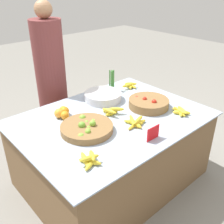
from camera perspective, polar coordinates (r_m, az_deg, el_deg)
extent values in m
plane|color=gray|center=(2.60, 0.00, -14.02)|extent=(12.00, 12.00, 0.00)
cube|color=brown|center=(2.39, 0.00, -8.22)|extent=(1.51, 1.12, 0.65)
cube|color=#99A8BC|center=(2.22, 0.00, -1.28)|extent=(1.57, 1.16, 0.01)
cylinder|color=olive|center=(2.02, -5.51, -3.51)|extent=(0.41, 0.41, 0.05)
sphere|color=#7AB238|center=(1.92, -5.25, -4.33)|extent=(0.04, 0.04, 0.04)
sphere|color=#7AB238|center=(1.99, -4.24, -2.47)|extent=(0.05, 0.05, 0.05)
sphere|color=#6BA333|center=(1.99, -6.59, -2.86)|extent=(0.06, 0.06, 0.06)
sphere|color=#6BA333|center=(2.07, -5.51, -2.41)|extent=(0.04, 0.04, 0.04)
sphere|color=#7AB238|center=(2.00, -5.11, -3.54)|extent=(0.04, 0.04, 0.04)
sphere|color=#7AB238|center=(2.09, -4.09, -2.25)|extent=(0.05, 0.05, 0.05)
sphere|color=#7AB238|center=(2.12, -6.43, -1.28)|extent=(0.05, 0.05, 0.05)
sphere|color=#7AB238|center=(1.90, -6.77, -5.34)|extent=(0.05, 0.05, 0.05)
sphere|color=#7AB238|center=(1.96, -5.18, -4.11)|extent=(0.05, 0.05, 0.05)
cylinder|color=olive|center=(2.39, 7.98, 1.90)|extent=(0.36, 0.36, 0.08)
sphere|color=red|center=(2.43, 9.94, 2.24)|extent=(0.04, 0.04, 0.04)
sphere|color=red|center=(2.37, 8.05, 1.50)|extent=(0.04, 0.04, 0.04)
sphere|color=red|center=(2.36, 9.14, 2.25)|extent=(0.04, 0.04, 0.04)
sphere|color=red|center=(2.43, 5.37, 3.01)|extent=(0.05, 0.05, 0.05)
sphere|color=red|center=(2.33, 9.16, 2.22)|extent=(0.04, 0.04, 0.04)
sphere|color=red|center=(2.43, 7.69, 2.35)|extent=(0.04, 0.04, 0.04)
sphere|color=red|center=(2.39, 7.98, 1.84)|extent=(0.05, 0.05, 0.05)
sphere|color=red|center=(2.38, 7.12, 2.84)|extent=(0.04, 0.04, 0.04)
sphere|color=red|center=(2.37, 6.99, 1.85)|extent=(0.04, 0.04, 0.04)
sphere|color=red|center=(2.47, 9.71, 2.81)|extent=(0.04, 0.04, 0.04)
sphere|color=orange|center=(2.26, -10.26, 0.20)|extent=(0.08, 0.08, 0.08)
sphere|color=orange|center=(2.20, -10.21, -0.73)|extent=(0.07, 0.07, 0.07)
sphere|color=orange|center=(2.23, -11.45, -0.27)|extent=(0.08, 0.08, 0.08)
sphere|color=orange|center=(2.29, -10.55, 0.40)|extent=(0.07, 0.07, 0.07)
cylinder|color=silver|center=(2.51, -1.97, 3.43)|extent=(0.35, 0.35, 0.07)
cube|color=red|center=(1.92, 9.01, -4.52)|extent=(0.12, 0.01, 0.11)
cylinder|color=#428438|center=(2.68, -0.17, 6.68)|extent=(0.01, 0.01, 0.21)
cylinder|color=#428438|center=(2.71, 0.35, 6.96)|extent=(0.01, 0.01, 0.21)
cylinder|color=#4C8E42|center=(2.72, 0.38, 6.99)|extent=(0.01, 0.01, 0.21)
cylinder|color=#4C8E42|center=(2.70, -0.04, 6.89)|extent=(0.01, 0.01, 0.21)
cylinder|color=#4C8E42|center=(2.72, 0.27, 7.02)|extent=(0.01, 0.01, 0.21)
cylinder|color=#4C8E42|center=(2.72, -0.09, 7.03)|extent=(0.01, 0.01, 0.21)
cylinder|color=#428438|center=(2.72, -0.49, 7.02)|extent=(0.01, 0.01, 0.21)
cylinder|color=#428438|center=(2.71, 0.18, 6.90)|extent=(0.01, 0.01, 0.21)
cylinder|color=#428438|center=(2.70, 0.08, 6.85)|extent=(0.01, 0.01, 0.21)
ellipsoid|color=yellow|center=(1.70, -4.80, -10.70)|extent=(0.11, 0.15, 0.03)
ellipsoid|color=yellow|center=(1.68, -4.78, -11.32)|extent=(0.13, 0.08, 0.03)
ellipsoid|color=yellow|center=(1.72, -5.95, -10.20)|extent=(0.09, 0.16, 0.03)
ellipsoid|color=yellow|center=(1.70, -4.33, -9.45)|extent=(0.08, 0.12, 0.03)
ellipsoid|color=yellow|center=(1.68, -4.98, -9.97)|extent=(0.14, 0.07, 0.03)
ellipsoid|color=yellow|center=(2.07, 4.66, -3.03)|extent=(0.14, 0.05, 0.03)
ellipsoid|color=yellow|center=(2.11, 4.65, -2.23)|extent=(0.11, 0.15, 0.03)
ellipsoid|color=yellow|center=(2.11, 5.87, -2.43)|extent=(0.16, 0.03, 0.03)
ellipsoid|color=yellow|center=(2.09, 5.06, -2.66)|extent=(0.04, 0.14, 0.04)
ellipsoid|color=yellow|center=(2.10, 5.76, -1.70)|extent=(0.15, 0.08, 0.03)
ellipsoid|color=yellow|center=(2.10, 4.37, -1.69)|extent=(0.11, 0.14, 0.03)
ellipsoid|color=yellow|center=(2.26, -0.21, -0.07)|extent=(0.11, 0.09, 0.03)
ellipsoid|color=yellow|center=(2.26, -0.54, 0.01)|extent=(0.07, 0.12, 0.04)
ellipsoid|color=yellow|center=(2.24, -0.13, -0.28)|extent=(0.13, 0.04, 0.03)
ellipsoid|color=yellow|center=(2.28, -0.49, 0.20)|extent=(0.11, 0.10, 0.03)
ellipsoid|color=yellow|center=(2.24, 0.87, 0.60)|extent=(0.13, 0.12, 0.03)
ellipsoid|color=yellow|center=(2.21, -0.66, 0.20)|extent=(0.06, 0.15, 0.04)
ellipsoid|color=yellow|center=(2.33, 14.95, -0.07)|extent=(0.15, 0.10, 0.03)
ellipsoid|color=yellow|center=(2.32, 14.60, -0.25)|extent=(0.05, 0.13, 0.03)
ellipsoid|color=yellow|center=(2.36, 14.46, 0.26)|extent=(0.04, 0.14, 0.03)
ellipsoid|color=yellow|center=(2.34, 15.39, -0.09)|extent=(0.08, 0.11, 0.03)
ellipsoid|color=yellow|center=(2.32, 14.45, -0.10)|extent=(0.10, 0.11, 0.03)
ellipsoid|color=yellow|center=(2.33, 14.45, 0.38)|extent=(0.06, 0.15, 0.03)
ellipsoid|color=yellow|center=(2.32, 15.03, 0.46)|extent=(0.09, 0.14, 0.03)
ellipsoid|color=yellow|center=(2.80, 3.54, 5.69)|extent=(0.06, 0.13, 0.04)
ellipsoid|color=yellow|center=(2.80, 4.48, 5.64)|extent=(0.05, 0.12, 0.03)
ellipsoid|color=yellow|center=(2.80, 4.12, 5.60)|extent=(0.13, 0.11, 0.03)
ellipsoid|color=yellow|center=(2.76, 3.28, 5.80)|extent=(0.12, 0.05, 0.03)
ellipsoid|color=yellow|center=(2.80, 4.15, 6.16)|extent=(0.11, 0.12, 0.03)
cylinder|color=brown|center=(2.86, -12.91, 5.49)|extent=(0.31, 0.31, 1.36)
sphere|color=#A87A56|center=(2.67, -14.74, 20.84)|extent=(0.17, 0.17, 0.17)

